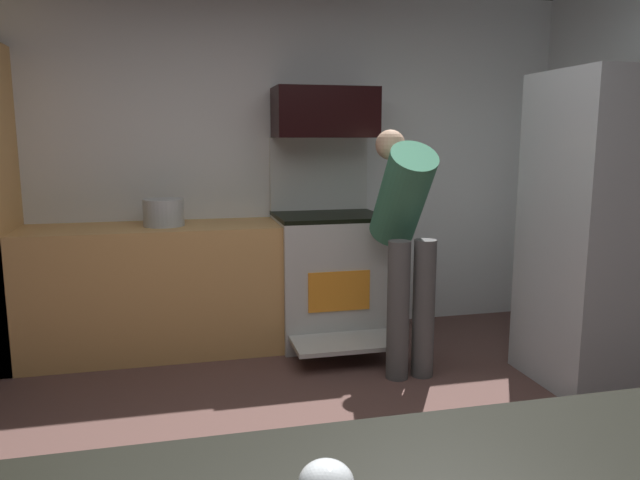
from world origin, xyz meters
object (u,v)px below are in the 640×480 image
(microwave, at_px, (325,113))
(refrigerator, at_px, (614,231))
(oven_range, at_px, (328,273))
(person_cook, at_px, (404,230))
(stock_pot, at_px, (164,212))

(microwave, relative_size, refrigerator, 0.39)
(oven_range, bearing_deg, person_cook, -64.79)
(oven_range, xyz_separation_m, refrigerator, (1.51, -1.14, 0.43))
(person_cook, distance_m, stock_pot, 1.65)
(refrigerator, bearing_deg, stock_pot, 156.62)
(person_cook, relative_size, stock_pot, 5.59)
(oven_range, height_order, microwave, microwave)
(microwave, height_order, refrigerator, refrigerator)
(microwave, xyz_separation_m, person_cook, (0.33, -0.79, -0.76))
(oven_range, height_order, refrigerator, refrigerator)
(oven_range, relative_size, person_cook, 0.97)
(oven_range, distance_m, microwave, 1.18)
(oven_range, relative_size, stock_pot, 5.40)
(refrigerator, relative_size, person_cook, 1.21)
(refrigerator, bearing_deg, person_cook, 159.29)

